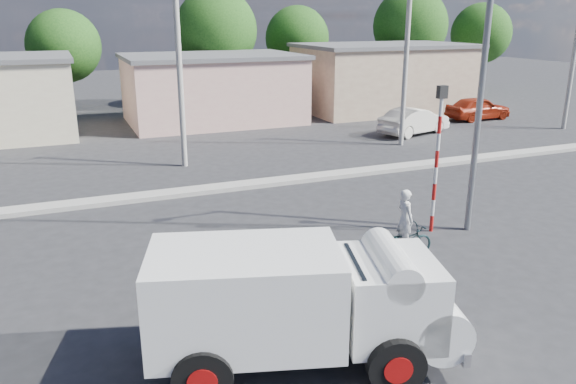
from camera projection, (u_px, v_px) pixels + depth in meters
name	position (u px, v px, depth m)	size (l,w,h in m)	color
ground_plane	(363.00, 268.00, 14.47)	(120.00, 120.00, 0.00)	#28282B
median	(259.00, 183.00, 21.51)	(40.00, 0.80, 0.16)	#99968E
truck	(305.00, 301.00, 10.14)	(5.95, 3.52, 2.32)	black
bicycle	(403.00, 242.00, 14.97)	(0.60, 1.72, 0.90)	#14272A
cyclist	(404.00, 229.00, 14.87)	(0.59, 0.39, 1.62)	white
car_cream	(414.00, 121.00, 30.69)	(1.53, 4.38, 1.44)	silver
car_red	(478.00, 108.00, 34.98)	(1.70, 4.24, 1.44)	maroon
traffic_pole	(438.00, 147.00, 16.18)	(0.28, 0.18, 4.36)	red
streetlight	(479.00, 63.00, 15.54)	(2.34, 0.22, 9.00)	slate
building_row	(198.00, 87.00, 33.64)	(37.80, 7.30, 4.44)	beige
tree_row	(260.00, 34.00, 40.86)	(51.24, 7.43, 8.42)	#38281E
utility_poles	(296.00, 66.00, 25.02)	(35.40, 0.24, 8.00)	#99968E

